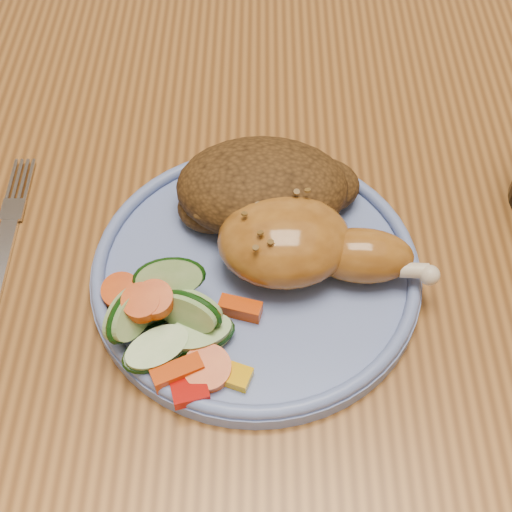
% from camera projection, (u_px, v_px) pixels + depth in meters
% --- Properties ---
extents(ground, '(4.00, 4.00, 0.00)m').
position_uv_depth(ground, '(311.00, 462.00, 1.23)').
color(ground, brown).
rests_on(ground, ground).
extents(dining_table, '(0.90, 1.40, 0.75)m').
position_uv_depth(dining_table, '(352.00, 205.00, 0.70)').
color(dining_table, brown).
rests_on(dining_table, ground).
extents(plate, '(0.25, 0.25, 0.01)m').
position_uv_depth(plate, '(256.00, 273.00, 0.54)').
color(plate, '#6277B9').
rests_on(plate, dining_table).
extents(plate_rim, '(0.24, 0.24, 0.01)m').
position_uv_depth(plate_rim, '(256.00, 264.00, 0.53)').
color(plate_rim, '#6277B9').
rests_on(plate_rim, plate).
extents(chicken_leg, '(0.16, 0.08, 0.05)m').
position_uv_depth(chicken_leg, '(303.00, 244.00, 0.51)').
color(chicken_leg, '#A56622').
rests_on(chicken_leg, plate).
extents(rice_pilaf, '(0.14, 0.10, 0.06)m').
position_uv_depth(rice_pilaf, '(266.00, 189.00, 0.55)').
color(rice_pilaf, '#492D12').
rests_on(rice_pilaf, plate).
extents(vegetable_pile, '(0.12, 0.11, 0.06)m').
position_uv_depth(vegetable_pile, '(166.00, 318.00, 0.49)').
color(vegetable_pile, '#A50A05').
rests_on(vegetable_pile, plate).
extents(fork, '(0.02, 0.16, 0.00)m').
position_uv_depth(fork, '(2.00, 253.00, 0.55)').
color(fork, silver).
rests_on(fork, dining_table).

